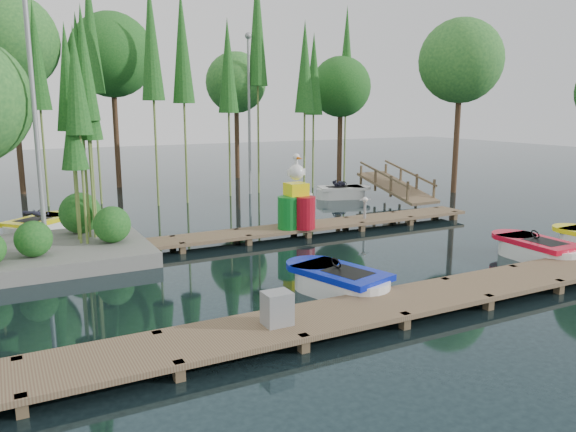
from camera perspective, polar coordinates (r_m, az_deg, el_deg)
name	(u,v)px	position (r m, az deg, el deg)	size (l,w,h in m)	color
ground_plane	(280,262)	(14.93, -0.81, -4.65)	(90.00, 90.00, 0.00)	#1B2E33
near_dock	(384,306)	(11.22, 9.75, -9.00)	(18.00, 1.50, 0.50)	brown
far_dock	(272,231)	(17.47, -1.59, -1.52)	(15.00, 1.20, 0.50)	brown
island	(0,141)	(16.13, -27.18, 6.80)	(6.20, 4.20, 6.75)	slate
tree_screen	(111,52)	(23.92, -17.51, 15.60)	(34.42, 18.53, 10.31)	#462E1E
lamp_island	(33,97)	(15.35, -24.47, 10.91)	(0.30, 0.30, 7.25)	gray
lamp_rear	(249,101)	(26.02, -3.98, 11.58)	(0.30, 0.30, 7.25)	gray
ramp	(396,186)	(25.00, 10.96, 2.97)	(1.50, 3.94, 1.49)	brown
boat_blue	(339,283)	(12.41, 5.18, -6.76)	(1.88, 2.88, 0.89)	white
boat_red	(537,250)	(16.46, 23.94, -3.21)	(1.26, 2.64, 0.88)	white
boat_yellow_far	(40,227)	(19.55, -23.92, -0.98)	(2.75, 2.60, 1.31)	white
boat_white_far	(342,192)	(25.09, 5.47, 2.41)	(2.68, 1.74, 1.17)	white
utility_cabinet	(277,308)	(9.92, -1.11, -9.35)	(0.48, 0.41, 0.59)	gray
yellow_barrel	(297,210)	(17.75, 0.97, 0.57)	(0.67, 0.67, 1.01)	yellow
drum_cluster	(298,206)	(17.55, 1.02, 1.04)	(1.34, 1.23, 2.32)	#0C7221
seagull_post	(365,204)	(19.12, 7.83, 1.22)	(0.46, 0.25, 0.74)	gray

